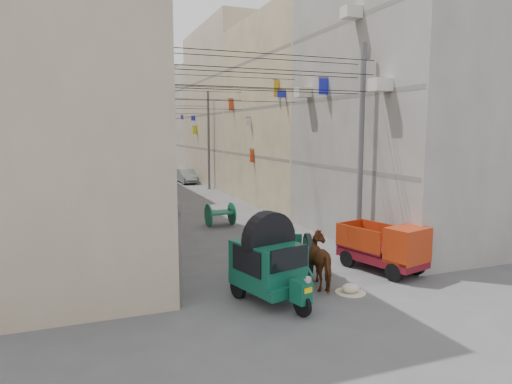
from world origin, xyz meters
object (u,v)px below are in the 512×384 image
mini_truck (390,250)px  tonga_cart (287,255)px  auto_rickshaw (269,261)px  feed_sack (351,288)px  distant_car_green (137,178)px  second_cart (220,214)px  distant_car_white (158,187)px  horse (323,260)px  distant_car_grey (187,176)px

mini_truck → tonga_cart: bearing=151.6°
tonga_cart → auto_rickshaw: bearing=-110.1°
mini_truck → feed_sack: bearing=-167.6°
distant_car_green → second_cart: bearing=93.7°
second_cart → distant_car_white: distant_car_white is taller
tonga_cart → distant_car_green: bearing=111.5°
tonga_cart → distant_car_white: bearing=111.0°
mini_truck → distant_car_green: 30.16m
second_cart → horse: size_ratio=0.72×
feed_sack → distant_car_grey: (1.77, 30.53, 0.51)m
mini_truck → distant_car_grey: size_ratio=0.82×
second_cart → distant_car_grey: distant_car_grey is taller
mini_truck → distant_car_white: (-4.32, 22.03, -0.21)m
feed_sack → horse: bearing=117.3°
tonga_cart → horse: bearing=-39.0°
tonga_cart → horse: size_ratio=1.80×
second_cart → distant_car_grey: bearing=79.5°
second_cart → distant_car_white: size_ratio=0.39×
tonga_cart → feed_sack: (1.16, -1.99, -0.62)m
distant_car_grey → feed_sack: bearing=-93.8°
distant_car_white → distant_car_green: 7.75m
auto_rickshaw → mini_truck: auto_rickshaw is taller
feed_sack → distant_car_grey: distant_car_grey is taller
distant_car_grey → auto_rickshaw: bearing=-98.5°
auto_rickshaw → mini_truck: size_ratio=0.88×
second_cart → distant_car_green: bearing=92.1°
horse → distant_car_green: horse is taller
second_cart → feed_sack: 10.79m
auto_rickshaw → distant_car_green: auto_rickshaw is taller
feed_sack → distant_car_grey: bearing=86.7°
auto_rickshaw → distant_car_grey: 30.52m
mini_truck → distant_car_white: 22.45m
second_cart → feed_sack: size_ratio=2.44×
tonga_cart → distant_car_white: (-0.90, 21.21, -0.16)m
distant_car_grey → distant_car_green: size_ratio=1.05×
tonga_cart → second_cart: 8.76m
mini_truck → second_cart: (-3.11, 9.58, -0.19)m
horse → distant_car_green: size_ratio=0.51×
second_cart → feed_sack: second_cart is taller
mini_truck → distant_car_grey: bearing=76.2°
mini_truck → horse: size_ratio=1.70×
feed_sack → horse: size_ratio=0.29×
auto_rickshaw → second_cart: size_ratio=2.09×
tonga_cart → distant_car_green: tonga_cart is taller
tonga_cart → distant_car_green: size_ratio=0.91×
second_cart → distant_car_white: (-1.21, 12.45, -0.02)m
auto_rickshaw → distant_car_grey: auto_rickshaw is taller
distant_car_green → horse: bearing=92.8°
distant_car_green → auto_rickshaw: bearing=88.9°
horse → distant_car_white: 22.39m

